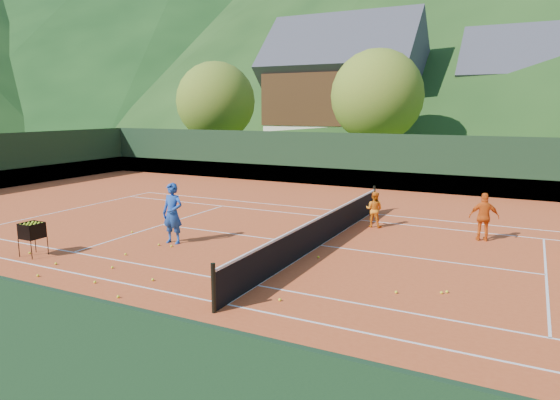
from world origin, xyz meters
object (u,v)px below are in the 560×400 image
at_px(student_a, 374,209).
at_px(tennis_net, 320,230).
at_px(student_b, 484,217).
at_px(chalet_left, 344,94).
at_px(ball_hopper, 32,231).
at_px(coach, 173,213).
at_px(chalet_mid, 539,101).

height_order(student_a, tennis_net, student_a).
relative_size(student_b, chalet_left, 0.12).
relative_size(tennis_net, chalet_left, 0.87).
bearing_deg(student_a, ball_hopper, 46.60).
bearing_deg(tennis_net, student_a, 76.18).
bearing_deg(coach, ball_hopper, -136.32).
distance_m(student_a, student_b, 3.79).
distance_m(tennis_net, chalet_mid, 34.81).
relative_size(coach, chalet_mid, 0.16).
xyz_separation_m(student_a, student_b, (3.78, -0.28, 0.14)).
xyz_separation_m(student_b, chalet_mid, (1.42, 31.03, 4.17)).
bearing_deg(coach, tennis_net, 19.79).
height_order(tennis_net, chalet_mid, chalet_mid).
height_order(tennis_net, chalet_left, chalet_left).
bearing_deg(student_b, chalet_left, -74.23).
height_order(student_b, tennis_net, student_b).
relative_size(student_b, chalet_mid, 0.13).
bearing_deg(chalet_mid, chalet_left, -165.96).
xyz_separation_m(student_b, chalet_left, (-14.58, 27.03, 4.83)).
bearing_deg(ball_hopper, chalet_mid, 71.31).
height_order(coach, student_b, coach).
height_order(ball_hopper, chalet_left, chalet_left).
distance_m(student_a, tennis_net, 3.35).
height_order(student_a, chalet_mid, chalet_mid).
relative_size(coach, student_b, 1.23).
distance_m(coach, student_b, 10.17).
height_order(coach, chalet_mid, chalet_mid).
bearing_deg(chalet_mid, student_b, -92.63).
xyz_separation_m(coach, student_a, (5.16, 5.13, -0.33)).
bearing_deg(ball_hopper, chalet_left, 94.66).
relative_size(student_b, ball_hopper, 1.60).
xyz_separation_m(coach, chalet_left, (-5.64, 31.87, 4.64)).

